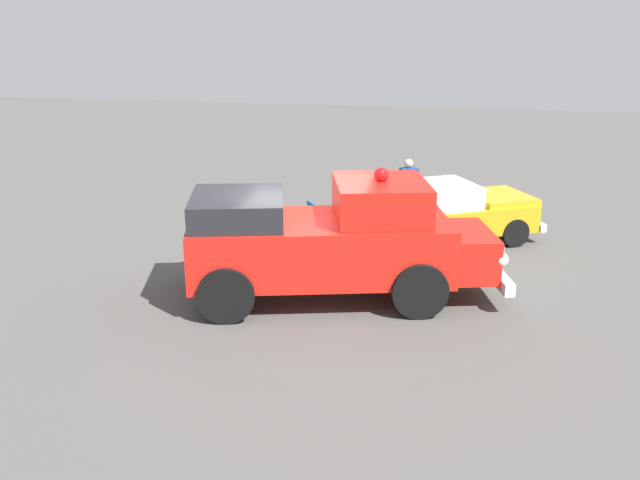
# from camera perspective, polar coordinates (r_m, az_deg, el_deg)

# --- Properties ---
(ground_plane) EXTENTS (60.00, 60.00, 0.00)m
(ground_plane) POSITION_cam_1_polar(r_m,az_deg,el_deg) (14.60, -1.20, -3.97)
(ground_plane) COLOR #514F4C
(vintage_fire_truck) EXTENTS (3.67, 6.31, 2.59)m
(vintage_fire_truck) POSITION_cam_1_polar(r_m,az_deg,el_deg) (13.80, 0.97, 0.02)
(vintage_fire_truck) COLOR black
(vintage_fire_truck) RESTS_ON ground
(classic_hot_rod) EXTENTS (3.71, 4.71, 1.46)m
(classic_hot_rod) POSITION_cam_1_polar(r_m,az_deg,el_deg) (17.69, 9.87, 2.19)
(classic_hot_rod) COLOR black
(classic_hot_rod) RESTS_ON ground
(lawn_chair_near_truck) EXTENTS (0.68, 0.68, 1.02)m
(lawn_chair_near_truck) POSITION_cam_1_polar(r_m,az_deg,el_deg) (15.44, -9.47, -0.66)
(lawn_chair_near_truck) COLOR #B7BABF
(lawn_chair_near_truck) RESTS_ON ground
(lawn_chair_by_car) EXTENTS (0.68, 0.68, 1.02)m
(lawn_chair_by_car) POSITION_cam_1_polar(r_m,az_deg,el_deg) (17.35, -0.32, 1.62)
(lawn_chair_by_car) COLOR #B7BABF
(lawn_chair_by_car) RESTS_ON ground
(lawn_chair_spare) EXTENTS (0.65, 0.65, 1.02)m
(lawn_chair_spare) POSITION_cam_1_polar(r_m,az_deg,el_deg) (16.99, -5.18, 1.20)
(lawn_chair_spare) COLOR #B7BABF
(lawn_chair_spare) RESTS_ON ground
(spectator_seated) EXTENTS (0.60, 0.65, 1.29)m
(spectator_seated) POSITION_cam_1_polar(r_m,az_deg,el_deg) (15.31, -9.19, -0.38)
(spectator_seated) COLOR #383842
(spectator_seated) RESTS_ON ground
(spectator_standing) EXTENTS (0.43, 0.61, 1.68)m
(spectator_standing) POSITION_cam_1_polar(r_m,az_deg,el_deg) (19.31, 6.93, 4.28)
(spectator_standing) COLOR #2D334C
(spectator_standing) RESTS_ON ground
(traffic_cone) EXTENTS (0.40, 0.40, 0.64)m
(traffic_cone) POSITION_cam_1_polar(r_m,az_deg,el_deg) (16.75, 0.54, 0.02)
(traffic_cone) COLOR orange
(traffic_cone) RESTS_ON ground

